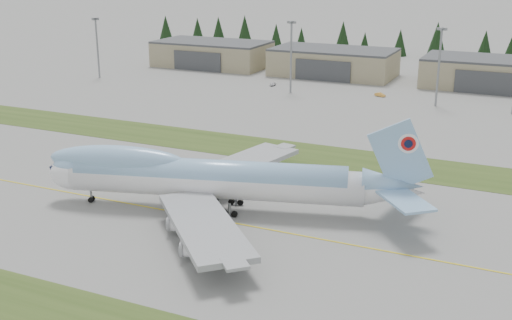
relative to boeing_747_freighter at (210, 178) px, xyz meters
The scene contains 12 objects.
ground 11.13m from the boeing_747_freighter, 153.26° to the right, with size 7000.00×7000.00×0.00m, color slate.
grass_strip_near 43.35m from the boeing_747_freighter, 100.93° to the right, with size 400.00×14.00×0.08m, color #304819.
grass_strip_far 42.19m from the boeing_747_freighter, 101.24° to the left, with size 400.00×18.00×0.08m, color #304819.
taxiway_line_main 11.13m from the boeing_747_freighter, 153.26° to the right, with size 400.00×0.40×0.02m, color gold.
boeing_747_freighter is the anchor object (origin of this frame).
hangar_left 165.42m from the boeing_747_freighter, 118.19° to the left, with size 48.00×26.60×10.80m.
hangar_center 147.63m from the boeing_747_freighter, 99.01° to the left, with size 48.00×26.60×10.80m.
hangar_right 150.39m from the boeing_747_freighter, 75.81° to the left, with size 48.00×26.60×10.80m.
floodlight_masts 107.76m from the boeing_747_freighter, 81.10° to the left, with size 203.28×8.65×24.81m.
service_vehicle_a 122.15m from the boeing_747_freighter, 107.56° to the left, with size 1.52×3.76×1.28m, color silver.
service_vehicle_b 114.44m from the boeing_747_freighter, 87.99° to the left, with size 1.38×3.91×1.29m, color gold.
conifer_belt 209.29m from the boeing_747_freighter, 95.26° to the left, with size 273.16×15.73×16.94m.
Camera 1 is at (63.17, -95.73, 46.43)m, focal length 45.00 mm.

